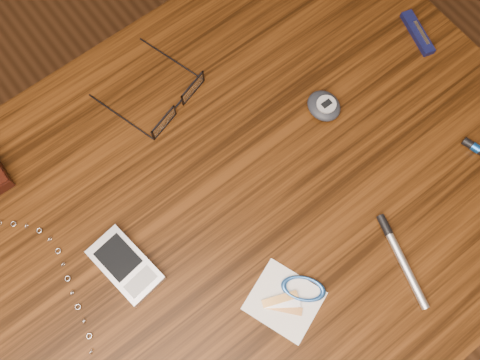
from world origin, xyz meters
The scene contains 8 objects.
ground centered at (0.00, 0.00, 0.00)m, with size 3.80×3.80×0.00m, color #472814.
desk centered at (0.00, 0.00, 0.65)m, with size 1.00×0.70×0.75m.
eyeglasses centered at (0.05, 0.18, 0.76)m, with size 0.16×0.16×0.03m.
pda_phone centered at (-0.14, 0.02, 0.76)m, with size 0.07×0.11×0.02m.
pedometer centered at (0.23, 0.04, 0.76)m, with size 0.05×0.06×0.02m.
notepad_keys centered at (0.02, -0.15, 0.75)m, with size 0.12×0.11×0.01m.
pocket_knife centered at (0.44, 0.05, 0.76)m, with size 0.04×0.09×0.01m.
silver_pen centered at (0.17, -0.19, 0.76)m, with size 0.05×0.14×0.01m.
Camera 1 is at (-0.10, -0.17, 1.49)m, focal length 40.00 mm.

